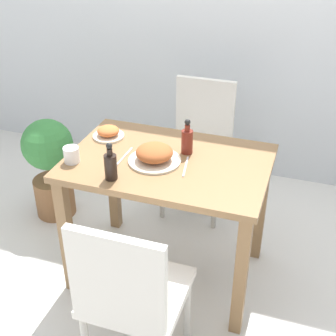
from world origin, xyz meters
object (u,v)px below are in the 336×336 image
at_px(side_plate, 108,133).
at_px(potted_plant_left, 50,163).
at_px(food_plate, 154,154).
at_px(condiment_bottle, 187,140).
at_px(sauce_bottle, 111,165).
at_px(chair_far, 200,140).
at_px(chair_near, 130,293).
at_px(drink_cup, 71,155).

distance_m(side_plate, potted_plant_left, 0.67).
xyz_separation_m(food_plate, condiment_bottle, (0.13, 0.14, 0.03)).
xyz_separation_m(sauce_bottle, potted_plant_left, (-0.72, 0.56, -0.43)).
bearing_deg(food_plate, potted_plant_left, 158.39).
distance_m(chair_far, side_plate, 0.77).
relative_size(condiment_bottle, potted_plant_left, 0.27).
height_order(chair_far, condiment_bottle, condiment_bottle).
height_order(food_plate, side_plate, food_plate).
relative_size(chair_near, chair_far, 1.00).
height_order(chair_near, condiment_bottle, condiment_bottle).
relative_size(food_plate, side_plate, 1.54).
distance_m(food_plate, sauce_bottle, 0.26).
bearing_deg(potted_plant_left, drink_cup, -45.56).
bearing_deg(condiment_bottle, food_plate, -131.91).
relative_size(drink_cup, potted_plant_left, 0.12).
bearing_deg(food_plate, chair_far, 87.62).
bearing_deg(drink_cup, food_plate, 18.92).
bearing_deg(sauce_bottle, side_plate, 116.67).
relative_size(chair_far, sauce_bottle, 4.63).
bearing_deg(side_plate, potted_plant_left, 162.35).
height_order(sauce_bottle, potted_plant_left, sauce_bottle).
bearing_deg(condiment_bottle, drink_cup, -152.00).
height_order(chair_near, drink_cup, chair_near).
bearing_deg(side_plate, chair_near, -60.78).
bearing_deg(food_plate, chair_near, -79.32).
height_order(side_plate, potted_plant_left, side_plate).
bearing_deg(potted_plant_left, chair_near, -45.05).
relative_size(drink_cup, condiment_bottle, 0.42).
distance_m(chair_far, drink_cup, 1.06).
bearing_deg(potted_plant_left, food_plate, -21.61).
height_order(drink_cup, sauce_bottle, sauce_bottle).
xyz_separation_m(chair_far, potted_plant_left, (-0.90, -0.44, -0.10)).
xyz_separation_m(side_plate, sauce_bottle, (0.20, -0.39, 0.05)).
height_order(food_plate, potted_plant_left, food_plate).
xyz_separation_m(chair_far, food_plate, (-0.03, -0.78, 0.30)).
xyz_separation_m(chair_near, side_plate, (-0.46, 0.82, 0.28)).
xyz_separation_m(drink_cup, potted_plant_left, (-0.47, 0.48, -0.40)).
distance_m(sauce_bottle, potted_plant_left, 1.01).
bearing_deg(chair_near, food_plate, -79.32).
relative_size(side_plate, potted_plant_left, 0.25).
bearing_deg(drink_cup, side_plate, 79.31).
relative_size(side_plate, sauce_bottle, 0.91).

